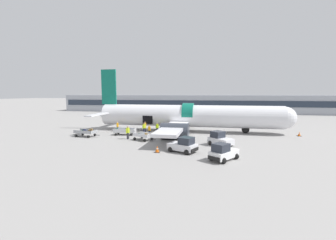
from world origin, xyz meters
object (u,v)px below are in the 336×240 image
at_px(baggage_cart_loading, 125,132).
at_px(ground_crew_loader_a, 149,130).
at_px(ground_crew_driver, 128,132).
at_px(ground_crew_helper, 145,127).
at_px(baggage_tug_rear, 223,153).
at_px(ground_crew_loader_b, 157,128).
at_px(baggage_tug_mid, 220,139).
at_px(ground_crew_supervisor, 144,128).
at_px(baggage_cart_empty, 86,133).
at_px(baggage_tug_lead, 183,145).
at_px(baggage_cart_queued, 144,137).
at_px(ground_crew_marshal, 118,126).
at_px(airplane, 185,117).

height_order(baggage_cart_loading, ground_crew_loader_a, ground_crew_loader_a).
height_order(ground_crew_driver, ground_crew_helper, ground_crew_driver).
distance_m(baggage_tug_rear, ground_crew_driver, 14.79).
relative_size(baggage_tug_rear, ground_crew_loader_b, 2.15).
height_order(baggage_tug_rear, ground_crew_helper, ground_crew_helper).
height_order(baggage_tug_mid, ground_crew_supervisor, baggage_tug_mid).
xyz_separation_m(baggage_cart_empty, ground_crew_loader_a, (8.80, 2.93, 0.23)).
xyz_separation_m(baggage_tug_mid, ground_crew_loader_b, (-9.78, 7.21, 0.10)).
bearing_deg(baggage_tug_lead, ground_crew_driver, 147.72).
bearing_deg(ground_crew_driver, ground_crew_loader_b, 64.87).
bearing_deg(ground_crew_driver, baggage_tug_rear, -31.05).
bearing_deg(ground_crew_loader_b, baggage_tug_lead, -62.55).
bearing_deg(ground_crew_helper, baggage_tug_lead, -54.77).
bearing_deg(baggage_cart_queued, ground_crew_marshal, 136.83).
xyz_separation_m(airplane, baggage_cart_empty, (-13.69, -7.79, -1.92)).
xyz_separation_m(baggage_tug_mid, ground_crew_helper, (-11.83, 7.15, 0.19)).
xyz_separation_m(baggage_cart_queued, ground_crew_marshal, (-6.59, 6.18, 0.35)).
relative_size(baggage_tug_rear, ground_crew_helper, 1.94).
xyz_separation_m(baggage_tug_lead, baggage_tug_rear, (4.11, -2.23, -0.01)).
xyz_separation_m(baggage_tug_lead, ground_crew_supervisor, (-7.74, 10.25, 0.17)).
xyz_separation_m(airplane, baggage_tug_lead, (1.53, -13.59, -1.77)).
distance_m(baggage_cart_queued, ground_crew_supervisor, 5.45).
bearing_deg(baggage_tug_mid, baggage_cart_empty, 174.64).
bearing_deg(baggage_tug_lead, ground_crew_loader_a, 126.30).
bearing_deg(ground_crew_loader_a, baggage_cart_queued, -85.74).
xyz_separation_m(baggage_cart_queued, ground_crew_driver, (-2.41, 0.34, 0.46)).
bearing_deg(ground_crew_loader_a, airplane, 44.79).
bearing_deg(baggage_tug_rear, airplane, 109.65).
distance_m(baggage_tug_mid, baggage_cart_queued, 10.15).
distance_m(airplane, ground_crew_helper, 6.97).
distance_m(ground_crew_loader_a, ground_crew_marshal, 6.79).
bearing_deg(baggage_cart_empty, ground_crew_supervisor, 30.73).
bearing_deg(ground_crew_driver, baggage_cart_empty, 176.56).
bearing_deg(ground_crew_marshal, baggage_cart_queued, -43.17).
relative_size(baggage_cart_loading, ground_crew_marshal, 2.70).
bearing_deg(baggage_tug_rear, baggage_cart_loading, 143.60).
height_order(ground_crew_driver, ground_crew_marshal, ground_crew_driver).
bearing_deg(ground_crew_loader_b, ground_crew_loader_a, -103.42).
bearing_deg(baggage_cart_empty, ground_crew_driver, -3.44).
distance_m(baggage_tug_lead, baggage_cart_queued, 7.97).
distance_m(airplane, ground_crew_supervisor, 7.23).
bearing_deg(ground_crew_loader_a, ground_crew_supervisor, 131.07).
bearing_deg(baggage_tug_lead, ground_crew_marshal, 138.56).
bearing_deg(ground_crew_loader_a, baggage_cart_loading, -173.62).
xyz_separation_m(ground_crew_loader_a, ground_crew_helper, (-1.46, 2.42, 0.12)).
bearing_deg(ground_crew_loader_b, ground_crew_driver, -115.13).
relative_size(baggage_cart_loading, baggage_cart_queued, 1.22).
bearing_deg(baggage_cart_loading, baggage_cart_empty, -153.49).
bearing_deg(baggage_cart_empty, baggage_tug_rear, -22.55).
relative_size(airplane, ground_crew_helper, 18.95).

